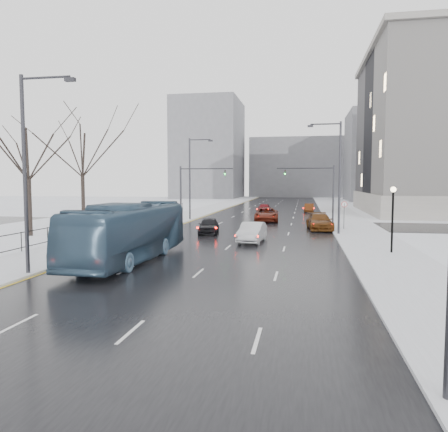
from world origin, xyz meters
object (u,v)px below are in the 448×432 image
Objects in this scene: sedan_center_near at (209,226)px; tree_park_d at (31,237)px; streetlight_l_far at (192,175)px; lamppost_r_mid at (393,210)px; no_uturn_sign at (344,207)px; sedan_right_far at (320,222)px; mast_signal_right at (323,188)px; mast_signal_left at (190,187)px; sedan_right_distant at (309,208)px; streetlight_l_near at (29,164)px; tree_park_e at (84,225)px; streetlight_r_mid at (337,172)px; sedan_right_near at (252,232)px; sedan_center_far at (264,208)px; sedan_right_cross at (266,214)px; bus at (130,232)px; streetlight_r_near at (446,140)px.

tree_park_d is at bearing -169.36° from sedan_center_near.
sedan_center_near is (5.00, -13.10, -4.84)m from streetlight_l_far.
lamppost_r_mid reaches higher than no_uturn_sign.
mast_signal_right is at bearing 78.68° from sedan_right_far.
mast_signal_left is 1.60× the size of sedan_right_distant.
streetlight_l_near is 32.03m from mast_signal_right.
mast_signal_right is (15.49, -4.00, -1.51)m from streetlight_l_far.
tree_park_e is 12.29m from mast_signal_left.
no_uturn_sign is (1.03, 4.00, -3.32)m from streetlight_r_mid.
tree_park_d reaches higher than sedan_right_distant.
sedan_right_distant is (-4.84, 38.71, -2.23)m from lamppost_r_mid.
streetlight_r_mid is 2.46× the size of sedan_right_distant.
streetlight_l_far is at bearing 90.00° from streetlight_l_near.
mast_signal_left reaches higher than sedan_right_near.
sedan_right_cross is at bearing -82.73° from sedan_center_far.
bus is at bearing -35.62° from tree_park_d.
no_uturn_sign is at bearing 14.55° from sedan_center_near.
no_uturn_sign is 12.81m from sedan_right_near.
sedan_center_near is 0.78× the size of sedan_right_far.
sedan_right_near is at bearing -27.14° from tree_park_e.
streetlight_l_far is 19.41m from no_uturn_sign.
tree_park_e is 27.25m from streetlight_r_mid.
streetlight_r_near is at bearing -52.21° from tree_park_e.
streetlight_r_mid is at bearing 105.82° from lamppost_r_mid.
streetlight_r_near is 42.87m from sedan_right_cross.
mast_signal_left reaches higher than sedan_center_far.
no_uturn_sign is (1.03, 34.00, -3.32)m from streetlight_r_near.
tree_park_e is 26.61m from streetlight_l_near.
streetlight_l_near is at bearing -125.89° from no_uturn_sign.
tree_park_e is at bearing 112.69° from streetlight_l_near.
streetlight_l_far is 27.72m from bus.
sedan_center_near is (14.63, 4.90, 0.78)m from tree_park_d.
streetlight_r_near is 2.32× the size of sedan_center_near.
no_uturn_sign is at bearing 88.26° from streetlight_r_near.
tree_park_e is 2.08× the size of mast_signal_right.
bus is (12.92, -9.26, 1.77)m from tree_park_d.
streetlight_r_near is 38.04m from mast_signal_right.
no_uturn_sign is at bearing 56.05° from sedan_right_near.
streetlight_r_near is at bearing -76.45° from sedan_center_near.
lamppost_r_mid is 14.67m from sedan_right_far.
tree_park_d is 21.17m from streetlight_l_far.
tree_park_d is 2.11× the size of sedan_right_cross.
streetlight_l_far is (9.63, 18.00, 5.62)m from tree_park_d.
streetlight_l_far is at bearing 121.85° from sedan_right_near.
tree_park_e is 25.10m from sedan_right_far.
sedan_right_distant is at bearing 45.40° from tree_park_e.
lamppost_r_mid is (28.80, -4.00, 2.94)m from tree_park_d.
lamppost_r_mid is at bearing -80.34° from sedan_right_distant.
streetlight_l_near is at bearing -91.72° from mast_signal_left.
streetlight_r_mid is 1.69× the size of sedan_right_cross.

